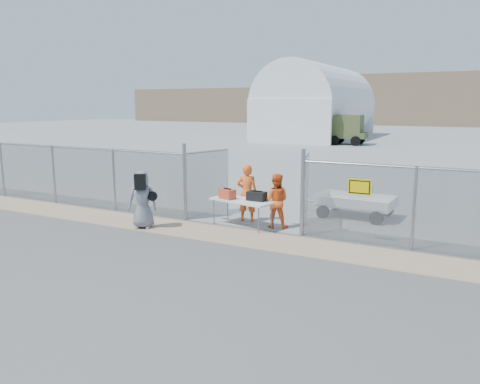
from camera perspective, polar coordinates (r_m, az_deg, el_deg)
The scene contains 14 objects.
ground at distance 12.74m, azimuth -4.17°, elevation -6.35°, with size 160.00×160.00×0.00m, color #474444.
tarmac_inside at distance 52.89m, azimuth 20.51°, elevation 5.96°, with size 160.00×80.00×0.01m, color gray.
dirt_strip at distance 13.57m, azimuth -1.95°, elevation -5.24°, with size 44.00×1.60×0.01m, color tan.
distant_hills at distance 88.38m, azimuth 26.96°, elevation 10.03°, with size 140.00×6.00×9.00m, color #7F684F, non-canonical shape.
chain_link_fence at distance 14.17m, azimuth 0.00°, elevation 0.00°, with size 40.00×0.20×2.20m, color gray, non-canonical shape.
quonset_hangar at distance 52.97m, azimuth 9.55°, elevation 10.81°, with size 9.00×18.00×8.00m, color white, non-canonical shape.
folding_table at distance 14.39m, azimuth 0.28°, elevation -2.59°, with size 1.99×0.83×0.85m, color white, non-canonical shape.
orange_bag at distance 14.41m, azimuth -1.57°, elevation -0.25°, with size 0.48×0.32×0.30m, color #ED4B2B.
black_duffel at distance 14.16m, azimuth 2.04°, elevation -0.51°, with size 0.57×0.33×0.27m, color black.
security_worker_left at distance 14.93m, azimuth 0.87°, elevation -0.13°, with size 0.68×0.44×1.85m, color orange.
security_worker_right at distance 14.23m, azimuth 4.38°, elevation -1.07°, with size 0.81×0.63×1.67m, color orange.
visitor at distance 14.43m, azimuth -11.82°, elevation -0.93°, with size 0.86×0.56×1.76m, color slate.
utility_trailer at distance 16.06m, azimuth 13.90°, elevation -1.63°, with size 3.21×1.65×0.78m, color white, non-canonical shape.
military_truck at distance 45.09m, azimuth 11.55°, elevation 7.46°, with size 5.75×2.12×2.74m, color #4E582F, non-canonical shape.
Camera 1 is at (6.42, -10.36, 3.72)m, focal length 35.00 mm.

